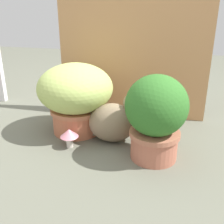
{
  "coord_description": "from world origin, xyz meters",
  "views": [
    {
      "loc": [
        0.44,
        -1.22,
        0.72
      ],
      "look_at": [
        0.12,
        0.07,
        0.18
      ],
      "focal_mm": 43.2,
      "sensor_mm": 36.0,
      "label": 1
    }
  ],
  "objects_px": {
    "leafy_planter": "(156,116)",
    "cat": "(116,121)",
    "mushroom_ornament_pink": "(69,134)",
    "grass_planter": "(76,95)"
  },
  "relations": [
    {
      "from": "leafy_planter",
      "to": "mushroom_ornament_pink",
      "type": "xyz_separation_m",
      "value": [
        -0.45,
        -0.0,
        -0.15
      ]
    },
    {
      "from": "mushroom_ornament_pink",
      "to": "cat",
      "type": "bearing_deg",
      "value": 29.69
    },
    {
      "from": "leafy_planter",
      "to": "mushroom_ornament_pink",
      "type": "height_order",
      "value": "leafy_planter"
    },
    {
      "from": "grass_planter",
      "to": "mushroom_ornament_pink",
      "type": "height_order",
      "value": "grass_planter"
    },
    {
      "from": "leafy_planter",
      "to": "cat",
      "type": "xyz_separation_m",
      "value": [
        -0.22,
        0.12,
        -0.11
      ]
    },
    {
      "from": "grass_planter",
      "to": "mushroom_ornament_pink",
      "type": "distance_m",
      "value": 0.25
    },
    {
      "from": "cat",
      "to": "mushroom_ornament_pink",
      "type": "bearing_deg",
      "value": -150.31
    },
    {
      "from": "grass_planter",
      "to": "leafy_planter",
      "type": "distance_m",
      "value": 0.51
    },
    {
      "from": "grass_planter",
      "to": "cat",
      "type": "relative_size",
      "value": 1.11
    },
    {
      "from": "cat",
      "to": "mushroom_ornament_pink",
      "type": "relative_size",
      "value": 3.76
    }
  ]
}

